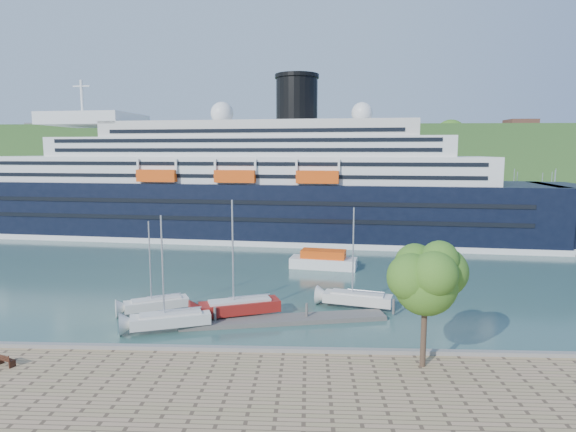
# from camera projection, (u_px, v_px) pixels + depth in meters

# --- Properties ---
(ground) EXTENTS (400.00, 400.00, 0.00)m
(ground) POSITION_uv_depth(u_px,v_px,m) (221.00, 363.00, 34.82)
(ground) COLOR #2C4F4A
(ground) RESTS_ON ground
(far_hillside) EXTENTS (400.00, 50.00, 24.00)m
(far_hillside) POSITION_uv_depth(u_px,v_px,m) (292.00, 161.00, 176.84)
(far_hillside) COLOR #2A5120
(far_hillside) RESTS_ON ground
(quay_coping) EXTENTS (220.00, 0.50, 0.30)m
(quay_coping) POSITION_uv_depth(u_px,v_px,m) (220.00, 349.00, 34.47)
(quay_coping) COLOR slate
(quay_coping) RESTS_ON promenade
(cruise_ship) EXTENTS (127.35, 32.55, 28.31)m
(cruise_ship) POSITION_uv_depth(u_px,v_px,m) (223.00, 158.00, 85.44)
(cruise_ship) COLOR black
(cruise_ship) RESTS_ON ground
(park_bench) EXTENTS (1.54, 1.10, 0.91)m
(park_bench) POSITION_uv_depth(u_px,v_px,m) (6.00, 359.00, 32.00)
(park_bench) COLOR #3F1D12
(park_bench) RESTS_ON promenade
(promenade_tree) EXTENTS (5.54, 5.54, 9.17)m
(promenade_tree) POSITION_uv_depth(u_px,v_px,m) (425.00, 299.00, 31.41)
(promenade_tree) COLOR #386B1C
(promenade_tree) RESTS_ON promenade
(floating_pontoon) EXTENTS (18.54, 5.74, 0.41)m
(floating_pontoon) POSITION_uv_depth(u_px,v_px,m) (284.00, 320.00, 43.15)
(floating_pontoon) COLOR #67635C
(floating_pontoon) RESTS_ON ground
(sailboat_white_near) EXTENTS (6.64, 4.48, 8.40)m
(sailboat_white_near) POSITION_uv_depth(u_px,v_px,m) (155.00, 269.00, 45.15)
(sailboat_white_near) COLOR silver
(sailboat_white_near) RESTS_ON ground
(sailboat_red) EXTENTS (8.36, 4.88, 10.43)m
(sailboat_red) POSITION_uv_depth(u_px,v_px,m) (239.00, 262.00, 43.50)
(sailboat_red) COLOR maroon
(sailboat_red) RESTS_ON ground
(sailboat_white_far) EXTENTS (7.57, 3.93, 9.43)m
(sailboat_white_far) POSITION_uv_depth(u_px,v_px,m) (358.00, 261.00, 46.33)
(sailboat_white_far) COLOR silver
(sailboat_white_far) RESTS_ON ground
(tender_launch) EXTENTS (9.13, 4.58, 2.41)m
(tender_launch) POSITION_uv_depth(u_px,v_px,m) (323.00, 259.00, 63.07)
(tender_launch) COLOR #E74A0D
(tender_launch) RESTS_ON ground
(sailboat_extra) EXTENTS (7.62, 4.33, 9.50)m
(sailboat_extra) POSITION_uv_depth(u_px,v_px,m) (169.00, 276.00, 40.46)
(sailboat_extra) COLOR silver
(sailboat_extra) RESTS_ON ground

